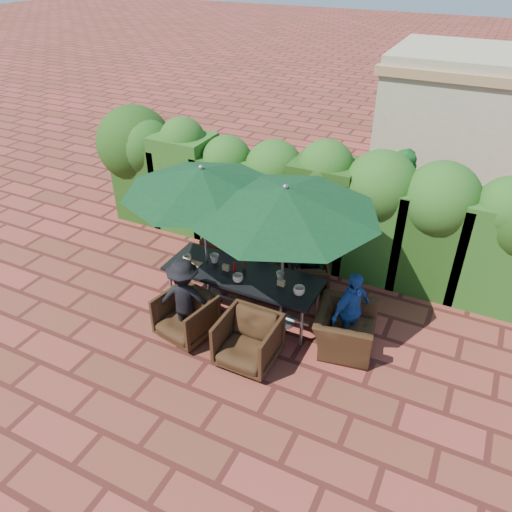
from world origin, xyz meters
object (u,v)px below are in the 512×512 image
at_px(umbrella_right, 285,200).
at_px(chair_end_right, 346,323).
at_px(chair_far_mid, 265,264).
at_px(chair_far_left, 230,249).
at_px(chair_far_right, 307,275).
at_px(umbrella_left, 202,180).
at_px(dining_table, 243,277).
at_px(chair_near_right, 248,339).
at_px(chair_near_left, 186,314).

distance_m(umbrella_right, chair_end_right, 2.09).
bearing_deg(chair_far_mid, chair_end_right, 140.66).
distance_m(umbrella_right, chair_far_left, 2.55).
xyz_separation_m(chair_far_mid, chair_far_right, (0.79, 0.04, -0.02)).
bearing_deg(umbrella_left, dining_table, -5.08).
bearing_deg(dining_table, chair_near_right, -58.87).
xyz_separation_m(chair_far_left, chair_near_right, (1.41, -2.04, -0.00)).
bearing_deg(chair_far_left, dining_table, 123.70).
relative_size(chair_far_left, chair_far_mid, 1.12).
xyz_separation_m(dining_table, umbrella_left, (-0.70, 0.06, 1.54)).
xyz_separation_m(umbrella_right, chair_far_left, (-1.50, 1.03, -1.79)).
height_order(umbrella_right, chair_far_mid, umbrella_right).
bearing_deg(umbrella_right, chair_far_left, 145.46).
bearing_deg(dining_table, chair_end_right, -2.44).
xyz_separation_m(chair_near_left, chair_near_right, (1.13, -0.09, 0.02)).
height_order(dining_table, umbrella_right, umbrella_right).
distance_m(dining_table, chair_near_left, 1.10).
bearing_deg(chair_near_left, chair_far_left, 109.25).
xyz_separation_m(umbrella_left, chair_far_right, (1.48, 0.88, -1.85)).
distance_m(dining_table, chair_far_mid, 0.95).
distance_m(chair_far_left, chair_near_right, 2.48).
relative_size(chair_far_left, chair_end_right, 0.85).
bearing_deg(chair_far_right, chair_near_left, 31.19).
bearing_deg(chair_near_left, umbrella_left, 111.74).
bearing_deg(dining_table, umbrella_right, -0.49).
relative_size(dining_table, chair_near_right, 3.06).
relative_size(dining_table, chair_far_mid, 3.41).
bearing_deg(chair_far_mid, chair_near_left, 63.84).
relative_size(umbrella_left, umbrella_right, 0.89).
height_order(umbrella_left, chair_end_right, umbrella_left).
height_order(dining_table, chair_near_right, chair_near_right).
bearing_deg(chair_far_left, chair_far_mid, 166.81).
xyz_separation_m(chair_far_left, chair_near_left, (0.29, -1.95, -0.02)).
xyz_separation_m(chair_far_right, chair_near_right, (-0.16, -1.96, 0.06)).
relative_size(chair_far_mid, chair_near_left, 0.95).
relative_size(umbrella_right, chair_near_left, 3.50).
relative_size(chair_far_right, chair_near_left, 0.90).
xyz_separation_m(chair_far_left, chair_end_right, (2.58, -1.10, 0.01)).
bearing_deg(chair_near_right, chair_far_left, 124.76).
distance_m(umbrella_left, umbrella_right, 1.40).
distance_m(chair_far_left, chair_near_left, 1.97).
bearing_deg(chair_near_right, umbrella_left, 140.69).
xyz_separation_m(dining_table, chair_near_right, (0.62, -1.02, -0.26)).
distance_m(chair_near_left, chair_near_right, 1.13).
bearing_deg(chair_far_left, umbrella_right, 141.17).
distance_m(chair_near_left, chair_end_right, 2.45).
bearing_deg(chair_near_left, dining_table, 71.99).
height_order(dining_table, umbrella_left, umbrella_left).
xyz_separation_m(umbrella_left, chair_far_left, (-0.10, 0.96, -1.79)).
xyz_separation_m(umbrella_left, chair_near_left, (0.19, -0.99, -1.81)).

